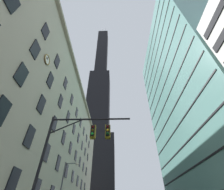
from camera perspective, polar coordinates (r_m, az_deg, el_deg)
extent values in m
cube|color=#B2A88E|center=(37.89, -28.27, -14.89)|extent=(17.89, 59.68, 28.86)
cube|color=#9E937A|center=(41.58, -11.31, 1.43)|extent=(0.70, 59.68, 0.60)
cube|color=black|center=(17.60, -33.50, -25.77)|extent=(0.14, 1.40, 2.20)
cube|color=black|center=(21.98, -26.78, -29.47)|extent=(0.14, 1.40, 2.20)
cube|color=black|center=(14.97, -36.47, -4.74)|extent=(0.14, 1.40, 2.20)
cube|color=black|center=(18.65, -28.86, -13.64)|extent=(0.14, 1.40, 2.20)
cube|color=black|center=(22.83, -23.59, -19.34)|extent=(0.14, 1.40, 2.20)
cube|color=black|center=(27.29, -19.79, -23.14)|extent=(0.14, 1.40, 2.20)
cube|color=black|center=(31.91, -16.94, -25.80)|extent=(0.14, 1.40, 2.20)
cube|color=black|center=(36.63, -14.73, -27.74)|extent=(0.14, 1.40, 2.20)
cube|color=black|center=(41.42, -12.98, -29.21)|extent=(0.14, 1.40, 2.20)
cube|color=black|center=(46.25, -11.56, -30.36)|extent=(0.14, 1.40, 2.20)
cube|color=black|center=(51.11, -10.38, -31.28)|extent=(0.14, 1.40, 2.20)
cube|color=black|center=(17.25, -31.18, 6.71)|extent=(0.14, 1.40, 2.20)
cube|color=black|center=(20.52, -25.27, -3.20)|extent=(0.14, 1.40, 2.20)
cube|color=black|center=(24.38, -21.05, -10.18)|extent=(0.14, 1.40, 2.20)
cube|color=black|center=(28.60, -17.92, -15.14)|extent=(0.14, 1.40, 2.20)
cube|color=black|center=(33.04, -15.52, -18.78)|extent=(0.14, 1.40, 2.20)
cube|color=black|center=(37.62, -13.63, -21.52)|extent=(0.14, 1.40, 2.20)
cube|color=black|center=(42.29, -12.10, -23.64)|extent=(0.14, 1.40, 2.20)
cube|color=black|center=(47.03, -10.84, -25.33)|extent=(0.14, 1.40, 2.20)
cube|color=black|center=(51.82, -9.79, -26.70)|extent=(0.14, 1.40, 2.20)
cube|color=black|center=(18.24, -33.79, 27.53)|extent=(0.14, 1.40, 2.20)
cube|color=black|center=(20.16, -27.13, 15.15)|extent=(0.14, 1.40, 2.20)
cube|color=black|center=(23.02, -22.43, 5.25)|extent=(0.14, 1.40, 2.20)
cube|color=black|center=(26.52, -18.99, -2.28)|extent=(0.14, 1.40, 2.20)
cube|color=black|center=(30.44, -16.37, -7.97)|extent=(0.14, 1.40, 2.20)
cube|color=black|center=(34.65, -14.32, -12.30)|extent=(0.14, 1.40, 2.20)
cube|color=black|center=(39.04, -12.67, -15.67)|extent=(0.14, 1.40, 2.20)
cube|color=black|center=(43.56, -11.33, -18.34)|extent=(0.14, 1.40, 2.20)
cube|color=black|center=(48.17, -10.21, -20.50)|extent=(0.14, 1.40, 2.20)
cube|color=black|center=(52.86, -9.26, -22.27)|extent=(0.14, 1.40, 2.20)
cube|color=black|center=(23.46, -23.95, 21.30)|extent=(0.14, 1.40, 2.20)
cube|color=black|center=(25.96, -20.14, 11.91)|extent=(0.14, 1.40, 2.20)
cube|color=black|center=(29.11, -17.28, 4.33)|extent=(0.14, 1.40, 2.20)
cube|color=black|center=(32.72, -15.06, -1.69)|extent=(0.14, 1.40, 2.20)
cube|color=black|center=(36.66, -13.28, -6.47)|extent=(0.14, 1.40, 2.20)
cube|color=black|center=(40.84, -11.84, -10.29)|extent=(0.14, 1.40, 2.20)
cube|color=black|center=(45.18, -10.65, -13.38)|extent=(0.14, 1.40, 2.20)
cube|color=black|center=(49.65, -9.64, -15.92)|extent=(0.14, 1.40, 2.20)
cube|color=black|center=(54.21, -8.78, -18.03)|extent=(0.14, 1.40, 2.20)
torus|color=olive|center=(22.52, -23.39, 12.21)|extent=(0.13, 1.46, 1.46)
cylinder|color=silver|center=(22.54, -23.48, 12.20)|extent=(0.05, 1.26, 1.26)
cube|color=black|center=(22.44, -23.44, 12.58)|extent=(0.03, 0.38, 0.14)
cube|color=black|center=(22.65, -23.22, 12.78)|extent=(0.03, 0.23, 0.55)
cube|color=black|center=(107.57, -7.01, -27.85)|extent=(26.55, 26.55, 44.75)
cube|color=black|center=(129.90, -5.14, -3.41)|extent=(18.58, 18.58, 65.10)
cube|color=black|center=(182.57, -3.78, 15.57)|extent=(11.95, 11.95, 81.37)
cylinder|color=silver|center=(225.12, -3.87, 22.86)|extent=(1.20, 1.20, 18.01)
cylinder|color=silver|center=(224.82, -2.55, 22.91)|extent=(1.20, 1.20, 18.01)
cube|color=slate|center=(43.88, 29.53, 0.94)|extent=(16.12, 34.51, 52.56)
cube|color=black|center=(32.92, 26.81, -24.33)|extent=(0.12, 33.51, 0.24)
cube|color=black|center=(33.93, 24.78, -17.97)|extent=(0.12, 33.51, 0.24)
cube|color=black|center=(35.37, 23.02, -12.03)|extent=(0.12, 33.51, 0.24)
cube|color=black|center=(37.18, 21.49, -6.60)|extent=(0.12, 33.51, 0.24)
cube|color=black|center=(39.31, 20.13, -1.71)|extent=(0.12, 33.51, 0.24)
cube|color=black|center=(41.73, 18.94, 2.64)|extent=(0.12, 33.51, 0.24)
cube|color=black|center=(44.37, 17.87, 6.50)|extent=(0.12, 33.51, 0.24)
cube|color=black|center=(47.20, 16.91, 9.90)|extent=(0.12, 33.51, 0.24)
cube|color=black|center=(50.20, 16.05, 12.91)|extent=(0.12, 33.51, 0.24)
cube|color=black|center=(53.32, 15.27, 15.57)|extent=(0.12, 33.51, 0.24)
cube|color=black|center=(56.56, 14.56, 17.93)|extent=(0.12, 33.51, 0.24)
cylinder|color=black|center=(12.17, -25.95, -23.78)|extent=(0.20, 0.20, 7.90)
cylinder|color=black|center=(12.57, -7.89, -9.12)|extent=(6.34, 0.14, 0.14)
cylinder|color=black|center=(12.73, -16.79, -11.27)|extent=(2.61, 0.10, 1.33)
cylinder|color=black|center=(12.40, -7.03, -10.33)|extent=(0.04, 0.04, 0.60)
cube|color=black|center=(12.05, -7.32, -13.44)|extent=(0.30, 0.30, 0.90)
cube|color=olive|center=(12.21, -7.22, -13.79)|extent=(0.40, 0.40, 1.04)
sphere|color=#450808|center=(12.04, -7.30, -11.91)|extent=(0.20, 0.20, 0.20)
sphere|color=#4B3A08|center=(11.91, -7.42, -13.11)|extent=(0.20, 0.20, 0.20)
sphere|color=green|center=(11.79, -7.53, -14.33)|extent=(0.20, 0.20, 0.20)
cylinder|color=black|center=(12.28, -1.57, -10.33)|extent=(0.04, 0.04, 0.60)
cube|color=black|center=(11.94, -1.63, -13.49)|extent=(0.30, 0.30, 0.90)
cube|color=olive|center=(12.09, -1.60, -13.84)|extent=(0.40, 0.40, 1.04)
sphere|color=#450808|center=(11.92, -1.65, -11.94)|extent=(0.20, 0.20, 0.20)
sphere|color=yellow|center=(11.80, -1.67, -13.15)|extent=(0.20, 0.20, 0.20)
sphere|color=#083D10|center=(11.68, -1.70, -14.38)|extent=(0.20, 0.20, 0.20)
cylinder|color=#47474C|center=(23.33, -15.15, -23.78)|extent=(1.62, 0.10, 0.10)
ellipsoid|color=#EFE5C6|center=(23.10, -13.08, -24.20)|extent=(0.56, 0.32, 0.24)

